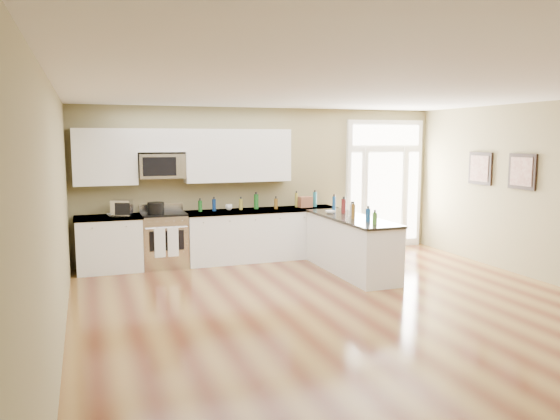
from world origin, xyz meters
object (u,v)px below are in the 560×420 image
stockpot (156,208)px  toaster_oven (122,208)px  peninsula_cabinet (351,247)px  kitchen_range (164,240)px

stockpot → toaster_oven: bearing=172.8°
peninsula_cabinet → kitchen_range: 3.22m
stockpot → kitchen_range: bearing=39.0°
stockpot → peninsula_cabinet: bearing=-23.8°
peninsula_cabinet → kitchen_range: bearing=153.3°
peninsula_cabinet → kitchen_range: size_ratio=2.15×
peninsula_cabinet → toaster_oven: bearing=158.6°
peninsula_cabinet → kitchen_range: (-2.88, 1.45, 0.05)m
peninsula_cabinet → stockpot: 3.36m
kitchen_range → stockpot: stockpot is taller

